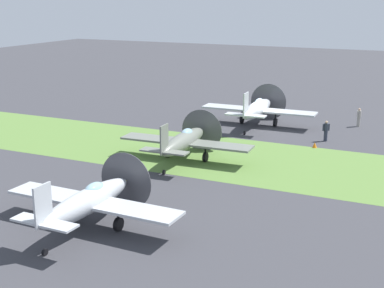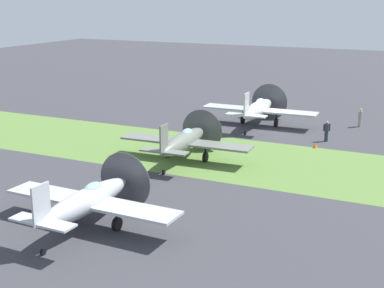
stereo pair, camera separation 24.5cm
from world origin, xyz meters
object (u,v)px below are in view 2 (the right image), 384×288
at_px(airplane_lead, 258,109).
at_px(airplane_wingman, 184,141).
at_px(runway_marker_cone, 315,145).
at_px(airplane_trail, 88,200).
at_px(ground_crew_mechanic, 327,131).
at_px(ground_crew_chief, 360,117).

xyz_separation_m(airplane_lead, airplane_wingman, (-1.28, -12.96, -0.11)).
bearing_deg(airplane_wingman, runway_marker_cone, 41.72).
relative_size(airplane_lead, airplane_wingman, 1.07).
relative_size(airplane_trail, runway_marker_cone, 22.99).
xyz_separation_m(ground_crew_mechanic, runway_marker_cone, (-0.35, -2.41, -0.69)).
height_order(airplane_lead, runway_marker_cone, airplane_lead).
bearing_deg(ground_crew_mechanic, runway_marker_cone, -134.70).
height_order(airplane_lead, ground_crew_mechanic, airplane_lead).
height_order(airplane_wingman, airplane_trail, airplane_trail).
bearing_deg(airplane_lead, runway_marker_cone, -40.64).
distance_m(ground_crew_chief, runway_marker_cone, 9.25).
relative_size(airplane_wingman, runway_marker_cone, 22.92).
xyz_separation_m(airplane_wingman, airplane_trail, (0.77, -12.93, 0.01)).
relative_size(ground_crew_chief, runway_marker_cone, 3.93).
bearing_deg(airplane_trail, ground_crew_mechanic, 73.44).
height_order(airplane_wingman, ground_crew_chief, airplane_wingman).
distance_m(airplane_wingman, ground_crew_mechanic, 13.00).
distance_m(airplane_wingman, airplane_trail, 12.95).
distance_m(airplane_lead, airplane_wingman, 13.03).
height_order(airplane_wingman, runway_marker_cone, airplane_wingman).
bearing_deg(airplane_trail, runway_marker_cone, 72.36).
bearing_deg(ground_crew_mechanic, ground_crew_chief, 39.39).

